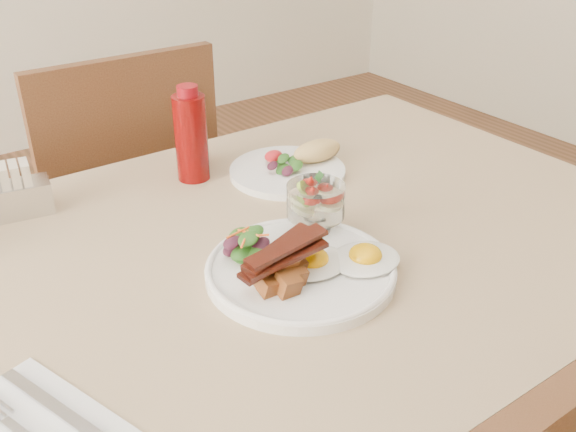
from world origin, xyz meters
name	(u,v)px	position (x,y,z in m)	size (l,w,h in m)	color
table	(270,290)	(0.00, 0.00, 0.66)	(1.33, 0.88, 0.75)	brown
chair_far	(123,208)	(0.00, 0.66, 0.52)	(0.42, 0.42, 0.93)	brown
main_plate	(301,271)	(-0.01, -0.10, 0.76)	(0.28, 0.28, 0.02)	white
fried_eggs	(339,259)	(0.04, -0.13, 0.78)	(0.19, 0.15, 0.03)	white
bacon_potato_pile	(282,266)	(-0.06, -0.12, 0.80)	(0.14, 0.08, 0.06)	brown
side_salad	(247,245)	(-0.06, -0.03, 0.79)	(0.08, 0.08, 0.04)	#154612
fruit_cup	(316,201)	(0.07, -0.03, 0.82)	(0.09, 0.09, 0.09)	white
second_plate	(295,165)	(0.19, 0.19, 0.77)	(0.24, 0.22, 0.06)	white
ketchup_bottle	(191,136)	(0.02, 0.29, 0.84)	(0.07, 0.07, 0.18)	#5A0605
hot_sauce_bottle	(194,128)	(0.05, 0.34, 0.83)	(0.06, 0.06, 0.16)	#5A0605
sugar_caddy	(17,193)	(-0.29, 0.33, 0.79)	(0.11, 0.07, 0.09)	silver
napkin_cutlery	(44,424)	(-0.41, -0.17, 0.75)	(0.17, 0.23, 0.01)	white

